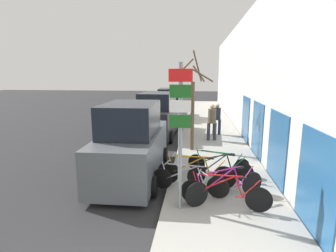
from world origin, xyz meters
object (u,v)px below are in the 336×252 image
object	(u,v)px
bicycle_1	(226,186)
street_tree	(193,107)
bicycle_4	(220,169)
bicycle_2	(189,181)
parked_car_0	(132,144)
pedestrian_near	(212,120)
parked_car_2	(170,105)
parked_car_1	(158,117)
pedestrian_far	(217,117)
signpost	(180,129)
bicycle_5	(219,166)
bicycle_0	(225,193)
bicycle_3	(196,173)

from	to	relation	value
bicycle_1	street_tree	size ratio (longest dim) A/B	0.49
bicycle_1	bicycle_4	size ratio (longest dim) A/B	1.05
street_tree	bicycle_2	bearing A→B (deg)	-89.87
bicycle_4	parked_car_0	size ratio (longest dim) A/B	0.42
bicycle_4	pedestrian_near	size ratio (longest dim) A/B	1.09
bicycle_2	parked_car_2	distance (m)	12.98
bicycle_2	parked_car_1	distance (m)	7.52
parked_car_1	pedestrian_near	bearing A→B (deg)	-18.43
pedestrian_near	pedestrian_far	xyz separation A→B (m)	(0.34, 1.32, -0.07)
signpost	bicycle_2	size ratio (longest dim) A/B	1.64
bicycle_5	pedestrian_far	bearing A→B (deg)	22.13
bicycle_2	bicycle_5	distance (m)	1.61
parked_car_2	pedestrian_near	size ratio (longest dim) A/B	2.46
pedestrian_near	bicycle_5	bearing A→B (deg)	83.05
bicycle_2	parked_car_0	xyz separation A→B (m)	(-1.92, 1.36, 0.61)
bicycle_4	parked_car_1	xyz separation A→B (m)	(-2.86, 6.27, 0.59)
bicycle_0	parked_car_0	world-z (taller)	parked_car_0
bicycle_5	parked_car_0	bearing A→B (deg)	114.61
signpost	bicycle_0	xyz separation A→B (m)	(1.10, 0.14, -1.62)
bicycle_2	pedestrian_far	world-z (taller)	pedestrian_far
bicycle_2	street_tree	bearing A→B (deg)	15.28
parked_car_0	pedestrian_far	distance (m)	6.82
bicycle_4	pedestrian_near	xyz separation A→B (m)	(0.01, 5.10, 0.68)
bicycle_5	parked_car_0	distance (m)	2.90
bicycle_0	parked_car_2	bearing A→B (deg)	21.30
bicycle_2	bicycle_5	bearing A→B (deg)	-19.61
signpost	bicycle_0	size ratio (longest dim) A/B	1.60
signpost	bicycle_1	distance (m)	2.06
signpost	parked_car_0	world-z (taller)	signpost
bicycle_1	bicycle_4	bearing A→B (deg)	-27.50
parked_car_2	parked_car_1	bearing A→B (deg)	-92.93
bicycle_4	bicycle_0	bearing A→B (deg)	151.42
bicycle_4	bicycle_5	bearing A→B (deg)	-28.70
bicycle_0	parked_car_1	xyz separation A→B (m)	(-2.84, 7.94, 0.58)
bicycle_5	parked_car_2	distance (m)	11.86
bicycle_0	pedestrian_far	xyz separation A→B (m)	(0.36, 8.09, 0.60)
signpost	bicycle_3	bearing A→B (deg)	74.35
bicycle_4	parked_car_1	world-z (taller)	parked_car_1
bicycle_1	parked_car_0	xyz separation A→B (m)	(-2.88, 1.67, 0.59)
signpost	bicycle_0	world-z (taller)	signpost
signpost	bicycle_2	bearing A→B (deg)	76.53
pedestrian_near	street_tree	size ratio (longest dim) A/B	0.43
pedestrian_near	pedestrian_far	bearing A→B (deg)	-111.39
bicycle_5	bicycle_3	bearing A→B (deg)	162.96
bicycle_0	bicycle_1	bearing A→B (deg)	0.72
bicycle_1	bicycle_5	size ratio (longest dim) A/B	1.03
bicycle_4	bicycle_5	distance (m)	0.35
bicycle_0	parked_car_2	size ratio (longest dim) A/B	0.49
bicycle_1	parked_car_0	bearing A→B (deg)	30.34
parked_car_1	street_tree	size ratio (longest dim) A/B	1.09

